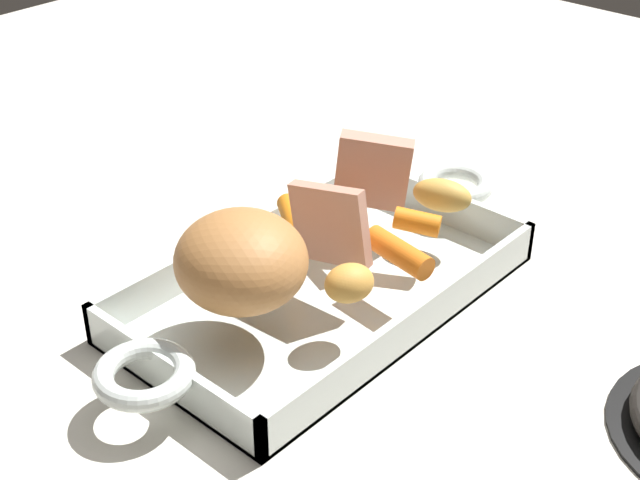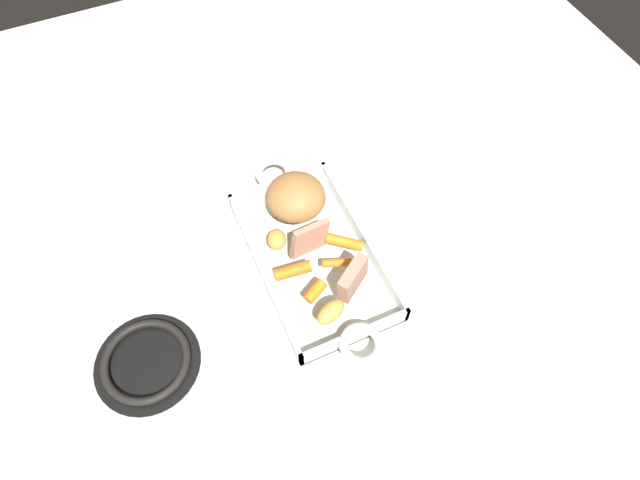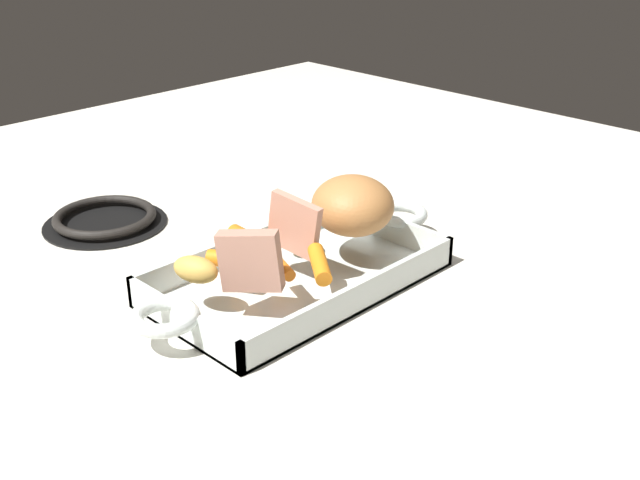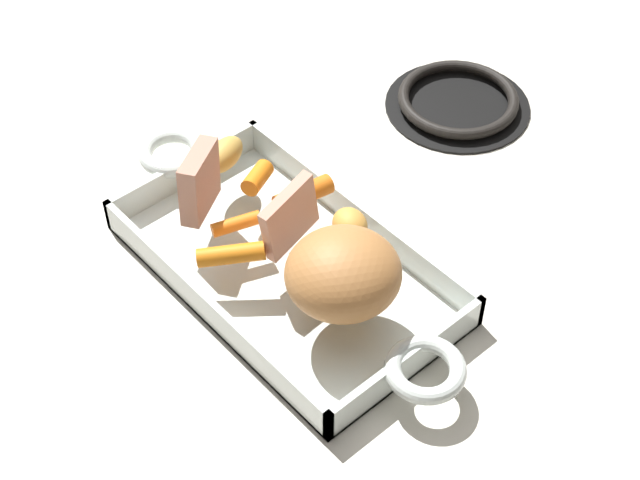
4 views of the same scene
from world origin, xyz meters
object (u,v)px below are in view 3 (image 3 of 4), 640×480
Objects in this scene: pork_roast at (353,205)px; potato_golden_large at (196,270)px; roast_slice_outer at (294,225)px; stove_burner_rear at (105,219)px; roasting_dish at (299,275)px; baby_carrot_short at (248,240)px; baby_carrot_southwest at (320,264)px; potato_whole at (287,220)px; baby_carrot_long at (281,266)px; baby_carrot_northeast at (225,258)px; roast_slice_thick at (250,261)px.

potato_golden_large is (-0.24, 0.03, -0.02)m from pork_roast.
roast_slice_outer reaches higher than stove_burner_rear.
roasting_dish is 7.27× the size of baby_carrot_short.
baby_carrot_short is (-0.02, 0.11, 0.00)m from baby_carrot_southwest.
potato_whole is at bearing 10.04° from potato_golden_large.
potato_whole is (0.09, 0.08, 0.01)m from baby_carrot_long.
baby_carrot_northeast is (-0.04, 0.06, 0.00)m from baby_carrot_long.
baby_carrot_southwest reaches higher than stove_burner_rear.
roast_slice_thick is 1.65× the size of baby_carrot_northeast.
roasting_dish is at bearing -88.71° from roast_slice_outer.
baby_carrot_southwest is 0.42m from stove_burner_rear.
baby_carrot_northeast is at bearing -159.45° from baby_carrot_short.
potato_golden_large is (-0.05, -0.01, 0.01)m from baby_carrot_northeast.
pork_roast is 0.15m from baby_carrot_short.
baby_carrot_southwest reaches higher than baby_carrot_long.
roasting_dish is 0.07m from baby_carrot_southwest.
baby_carrot_southwest is 1.62× the size of potato_whole.
baby_carrot_short is at bearing -177.49° from potato_whole.
roasting_dish is 6.78× the size of roast_slice_outer.
pork_roast reaches higher than baby_carrot_long.
roast_slice_outer reaches higher than baby_carrot_northeast.
roast_slice_thick is at bearing -94.68° from stove_burner_rear.
baby_carrot_southwest is at bearing -155.93° from pork_roast.
stove_burner_rear is at bearing 102.09° from roast_slice_outer.
stove_burner_rear is (0.03, 0.39, -0.07)m from roast_slice_thick.
potato_whole is (0.04, 0.06, 0.05)m from roasting_dish.
pork_roast reaches higher than stove_burner_rear.
potato_golden_large is 0.34m from stove_burner_rear.
baby_carrot_long is 0.10m from potato_golden_large.
roast_slice_thick is 0.11m from baby_carrot_short.
baby_carrot_short reaches higher than roasting_dish.
pork_roast is 1.59× the size of roast_slice_outer.
potato_whole reaches higher than baby_carrot_southwest.
stove_burner_rear is (-0.07, 0.35, -0.07)m from roast_slice_outer.
baby_carrot_southwest is at bearing -108.16° from roasting_dish.
roasting_dish is 0.12m from pork_roast.
pork_roast is 0.41m from stove_burner_rear.
potato_golden_large is (-0.14, 0.03, 0.05)m from roasting_dish.
baby_carrot_northeast is 0.64× the size of baby_carrot_short.
baby_carrot_long is at bearing -136.11° from potato_whole.
potato_golden_large is 0.31× the size of stove_burner_rear.
potato_golden_large is (-0.04, 0.06, -0.02)m from roast_slice_thick.
potato_golden_large is (-0.11, -0.03, 0.00)m from baby_carrot_short.
roast_slice_thick is 1.05× the size of baby_carrot_short.
roasting_dish is at bearing -11.45° from potato_golden_large.
baby_carrot_short is 1.56× the size of potato_whole.
baby_carrot_short is at bearing 125.88° from roast_slice_outer.
baby_carrot_southwest is at bearing -81.28° from baby_carrot_short.
roast_slice_thick is at bearing -147.38° from potato_whole.
roast_slice_outer is 0.36m from stove_burner_rear.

